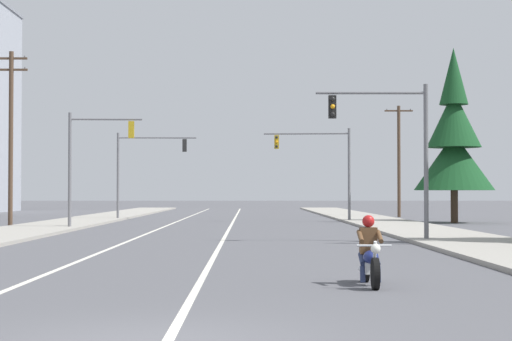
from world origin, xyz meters
The scene contains 12 objects.
lane_stripe_center centered at (0.25, 45.00, 0.00)m, with size 0.16×100.00×0.01m, color beige.
lane_stripe_left centered at (-3.49, 45.00, 0.00)m, with size 0.16×100.00×0.01m, color beige.
sidewalk_kerb_right centered at (9.70, 40.00, 0.07)m, with size 4.40×110.00×0.14m, color #9E998E.
sidewalk_kerb_left centered at (-9.70, 40.00, 0.07)m, with size 4.40×110.00×0.14m, color #9E998E.
motorcycle_with_rider centered at (3.82, 6.93, 0.59)m, with size 0.70×2.19×1.46m.
traffic_signal_near_right centered at (7.02, 23.00, 4.07)m, with size 4.41×0.37×6.20m.
traffic_signal_near_left centered at (-7.14, 35.49, 4.04)m, with size 3.91×0.46×6.20m.
traffic_signal_mid_right centered at (6.27, 46.77, 4.15)m, with size 5.72×0.53×6.20m.
traffic_signal_mid_left centered at (-6.36, 51.25, 4.14)m, with size 5.65×0.41×6.20m.
utility_pole_left_near centered at (-12.32, 38.96, 5.34)m, with size 1.85×0.26×10.03m.
utility_pole_right_far centered at (13.23, 58.37, 4.64)m, with size 2.24×0.26×8.85m.
conifer_tree_right_verge_far centered at (14.46, 44.85, 5.16)m, with size 5.12×5.12×11.26m.
Camera 1 is at (1.31, -11.43, 1.93)m, focal length 61.87 mm.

